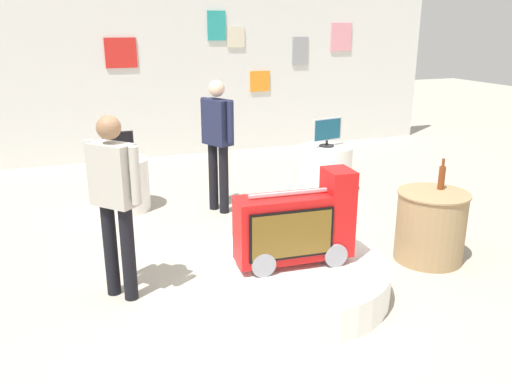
{
  "coord_description": "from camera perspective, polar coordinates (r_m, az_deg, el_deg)",
  "views": [
    {
      "loc": [
        -1.43,
        -3.96,
        2.31
      ],
      "look_at": [
        0.38,
        0.85,
        0.66
      ],
      "focal_mm": 36.9,
      "sensor_mm": 36.0,
      "label": 1
    }
  ],
  "objects": [
    {
      "name": "side_table_round",
      "position": [
        5.59,
        18.39,
        -3.49
      ],
      "size": [
        0.71,
        0.71,
        0.72
      ],
      "color": "#9E7F56",
      "rests_on": "ground"
    },
    {
      "name": "display_pedestal_right_rear",
      "position": [
        7.54,
        7.55,
        2.46
      ],
      "size": [
        0.74,
        0.74,
        0.67
      ],
      "primitive_type": "cylinder",
      "color": "white",
      "rests_on": "ground"
    },
    {
      "name": "tv_on_right_rear",
      "position": [
        7.41,
        7.73,
        6.54
      ],
      "size": [
        0.47,
        0.21,
        0.4
      ],
      "color": "black",
      "rests_on": "display_pedestal_right_rear"
    },
    {
      "name": "tv_on_left_rear",
      "position": [
        6.84,
        -14.71,
        5.03
      ],
      "size": [
        0.38,
        0.18,
        0.36
      ],
      "color": "black",
      "rests_on": "display_pedestal_left_rear"
    },
    {
      "name": "display_pedestal_left_rear",
      "position": [
        6.98,
        -14.37,
        0.79
      ],
      "size": [
        0.71,
        0.71,
        0.67
      ],
      "primitive_type": "cylinder",
      "color": "white",
      "rests_on": "ground"
    },
    {
      "name": "shopper_browsing_near_truck",
      "position": [
        6.56,
        -4.19,
        6.03
      ],
      "size": [
        0.34,
        0.52,
        1.66
      ],
      "color": "black",
      "rests_on": "ground"
    },
    {
      "name": "back_wall_display",
      "position": [
        9.49,
        -12.2,
        13.12
      ],
      "size": [
        11.26,
        0.13,
        3.18
      ],
      "color": "silver",
      "rests_on": "ground"
    },
    {
      "name": "shopper_browsing_rear",
      "position": [
        4.55,
        -15.09,
        -0.29
      ],
      "size": [
        0.4,
        0.44,
        1.62
      ],
      "color": "black",
      "rests_on": "ground"
    },
    {
      "name": "ground_plane",
      "position": [
        4.81,
        -0.69,
        -10.93
      ],
      "size": [
        30.0,
        30.0,
        0.0
      ],
      "primitive_type": "plane",
      "color": "#A8A091"
    },
    {
      "name": "main_display_pedestal",
      "position": [
        4.76,
        4.04,
        -9.32
      ],
      "size": [
        1.69,
        1.69,
        0.29
      ],
      "primitive_type": "cylinder",
      "color": "white",
      "rests_on": "ground"
    },
    {
      "name": "novelty_firetruck_tv",
      "position": [
        4.56,
        4.44,
        -3.9
      ],
      "size": [
        1.04,
        0.42,
        0.83
      ],
      "color": "gray",
      "rests_on": "main_display_pedestal"
    },
    {
      "name": "bottle_on_side_table",
      "position": [
        5.58,
        19.49,
        1.55
      ],
      "size": [
        0.07,
        0.07,
        0.32
      ],
      "color": "brown",
      "rests_on": "side_table_round"
    }
  ]
}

